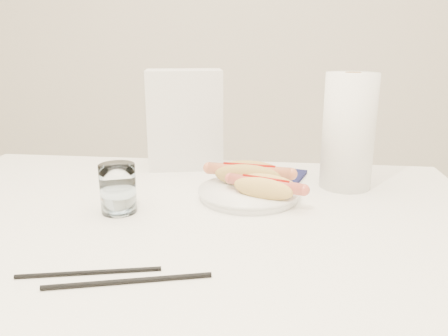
# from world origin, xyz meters

# --- Properties ---
(table) EXTENTS (1.20, 0.80, 0.75)m
(table) POSITION_xyz_m (0.00, 0.00, 0.69)
(table) COLOR white
(table) RESTS_ON ground
(plate) EXTENTS (0.21, 0.21, 0.02)m
(plate) POSITION_xyz_m (0.13, 0.11, 0.76)
(plate) COLOR white
(plate) RESTS_ON table
(hotdog_left) EXTENTS (0.18, 0.09, 0.05)m
(hotdog_left) POSITION_xyz_m (0.13, 0.15, 0.79)
(hotdog_left) COLOR tan
(hotdog_left) RESTS_ON plate
(hotdog_right) EXTENTS (0.16, 0.10, 0.04)m
(hotdog_right) POSITION_xyz_m (0.17, 0.07, 0.79)
(hotdog_right) COLOR #E9BA5B
(hotdog_right) RESTS_ON plate
(water_glass) EXTENTS (0.07, 0.07, 0.10)m
(water_glass) POSITION_xyz_m (-0.11, 0.00, 0.80)
(water_glass) COLOR white
(water_glass) RESTS_ON table
(chopstick_near) EXTENTS (0.20, 0.05, 0.01)m
(chopstick_near) POSITION_xyz_m (-0.07, -0.24, 0.75)
(chopstick_near) COLOR black
(chopstick_near) RESTS_ON table
(chopstick_far) EXTENTS (0.22, 0.07, 0.01)m
(chopstick_far) POSITION_xyz_m (-0.01, -0.25, 0.75)
(chopstick_far) COLOR black
(chopstick_far) RESTS_ON table
(napkin_box) EXTENTS (0.21, 0.14, 0.25)m
(napkin_box) POSITION_xyz_m (-0.05, 0.33, 0.87)
(napkin_box) COLOR silver
(napkin_box) RESTS_ON table
(navy_napkin) EXTENTS (0.20, 0.20, 0.01)m
(navy_napkin) POSITION_xyz_m (0.17, 0.25, 0.75)
(navy_napkin) COLOR #13153D
(navy_napkin) RESTS_ON table
(paper_towel_roll) EXTENTS (0.14, 0.14, 0.25)m
(paper_towel_roll) POSITION_xyz_m (0.34, 0.21, 0.88)
(paper_towel_roll) COLOR white
(paper_towel_roll) RESTS_ON table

